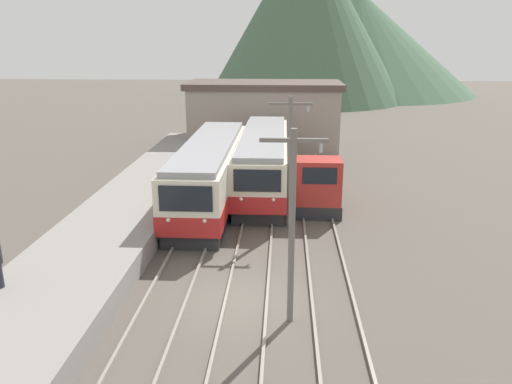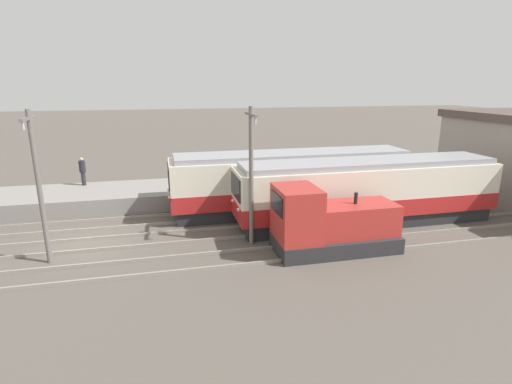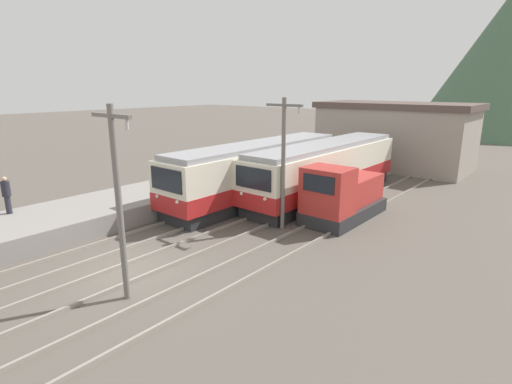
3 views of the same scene
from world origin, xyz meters
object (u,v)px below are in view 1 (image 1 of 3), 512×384
object	(u,v)px
commuter_train_left	(210,175)
catenary_mast_near	(292,221)
catenary_mast_mid	(290,157)
commuter_train_center	(263,162)
shunting_locomotive	(316,185)

from	to	relation	value
commuter_train_left	catenary_mast_near	world-z (taller)	catenary_mast_near
catenary_mast_near	catenary_mast_mid	size ratio (longest dim) A/B	1.00
commuter_train_left	commuter_train_center	distance (m)	4.23
shunting_locomotive	commuter_train_left	bearing A→B (deg)	178.05
commuter_train_left	catenary_mast_near	bearing A→B (deg)	-70.28
catenary_mast_near	commuter_train_center	bearing A→B (deg)	95.67
commuter_train_left	catenary_mast_mid	bearing A→B (deg)	-38.25
commuter_train_center	catenary_mast_near	size ratio (longest dim) A/B	2.25
catenary_mast_mid	shunting_locomotive	bearing A→B (deg)	65.00
commuter_train_center	shunting_locomotive	bearing A→B (deg)	-48.34
commuter_train_left	commuter_train_center	size ratio (longest dim) A/B	0.99
commuter_train_center	catenary_mast_mid	bearing A→B (deg)	-77.07
commuter_train_left	shunting_locomotive	bearing A→B (deg)	-1.95
commuter_train_left	commuter_train_center	world-z (taller)	commuter_train_left
commuter_train_left	catenary_mast_mid	xyz separation A→B (m)	(4.31, -3.40, 1.83)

